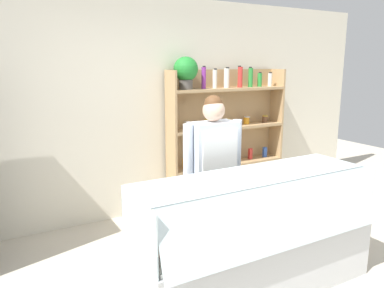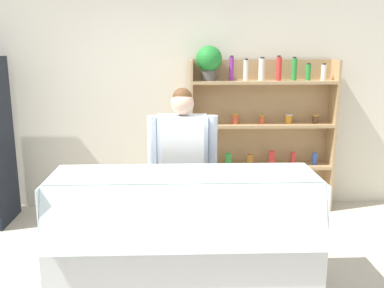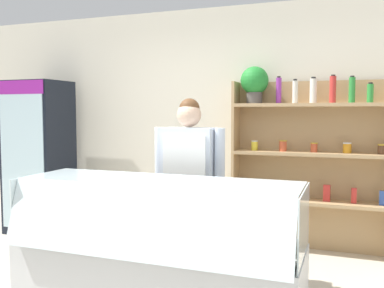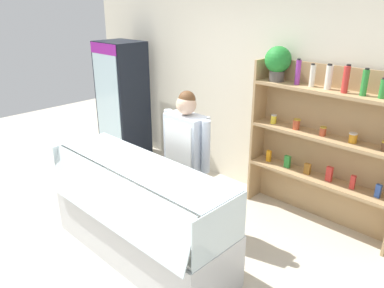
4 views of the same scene
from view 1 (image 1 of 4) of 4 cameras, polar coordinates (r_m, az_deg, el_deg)
name	(u,v)px [view 1 (image 1 of 4)]	position (r m, az deg, el deg)	size (l,w,h in m)	color
back_wall	(155,108)	(4.79, -5.68, 5.50)	(6.80, 0.10, 2.70)	silver
shelving_unit	(220,122)	(5.05, 4.24, 3.36)	(1.73, 0.30, 1.99)	tan
deli_display_case	(254,254)	(3.36, 9.44, -16.23)	(2.09, 0.76, 1.01)	silver
shop_clerk	(213,163)	(3.63, 3.27, -2.98)	(0.64, 0.25, 1.61)	#383D51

